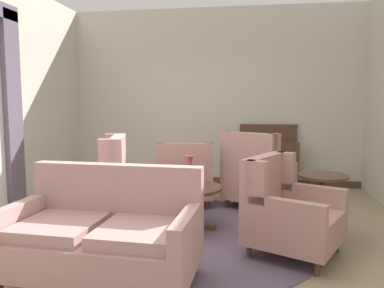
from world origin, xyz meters
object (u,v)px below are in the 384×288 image
settee (103,235)px  armchair_far_left (256,177)px  porcelain_vase (190,173)px  armchair_beside_settee (288,212)px  side_table (322,199)px  sideboard (268,161)px  armchair_near_window (99,190)px  coffee_table (186,194)px  armchair_near_sideboard (185,178)px

settee → armchair_far_left: 2.82m
settee → porcelain_vase: bearing=73.0°
armchair_beside_settee → armchair_far_left: bearing=36.0°
porcelain_vase → armchair_far_left: 1.35m
armchair_beside_settee → side_table: armchair_beside_settee is taller
sideboard → armchair_near_window: bearing=-131.2°
armchair_far_left → sideboard: size_ratio=1.02×
coffee_table → side_table: bearing=-0.2°
armchair_near_window → armchair_near_sideboard: armchair_near_window is taller
porcelain_vase → armchair_beside_settee: bearing=-27.9°
porcelain_vase → side_table: porcelain_vase is taller
armchair_near_sideboard → side_table: (1.76, -1.07, 0.02)m
armchair_near_window → side_table: bearing=75.6°
armchair_far_left → porcelain_vase: bearing=82.6°
porcelain_vase → armchair_near_sideboard: bearing=103.0°
sideboard → porcelain_vase: bearing=-113.3°
armchair_far_left → armchair_near_sideboard: (-1.04, -0.01, -0.04)m
porcelain_vase → side_table: 1.54m
armchair_far_left → armchair_beside_settee: bearing=129.3°
armchair_far_left → sideboard: 1.33m
coffee_table → sideboard: 2.62m
porcelain_vase → settee: 1.55m
porcelain_vase → settee: settee is taller
porcelain_vase → settee: bearing=-109.8°
armchair_beside_settee → armchair_near_sideboard: bearing=65.2°
armchair_beside_settee → side_table: size_ratio=1.55×
armchair_beside_settee → side_table: 0.71m
coffee_table → armchair_near_window: armchair_near_window is taller
settee → armchair_far_left: size_ratio=1.42×
porcelain_vase → armchair_near_sideboard: size_ratio=0.39×
armchair_far_left → side_table: size_ratio=1.61×
coffee_table → porcelain_vase: 0.26m
settee → armchair_beside_settee: (1.60, 0.86, 0.02)m
armchair_near_sideboard → porcelain_vase: bearing=93.8°
porcelain_vase → side_table: bearing=-0.5°
porcelain_vase → armchair_far_left: (0.80, 1.07, -0.23)m
porcelain_vase → armchair_beside_settee: 1.25m
armchair_near_window → armchair_near_sideboard: size_ratio=1.17×
coffee_table → porcelain_vase: bearing=11.7°
armchair_beside_settee → armchair_far_left: 1.67m
porcelain_vase → side_table: size_ratio=0.52×
settee → armchair_far_left: (1.31, 2.50, 0.05)m
armchair_near_sideboard → sideboard: bearing=-143.0°
porcelain_vase → armchair_near_window: size_ratio=0.33×
armchair_far_left → sideboard: sideboard is taller
armchair_near_sideboard → coffee_table: bearing=91.3°
coffee_table → sideboard: bearing=65.9°
armchair_beside_settee → sideboard: bearing=27.2°
coffee_table → armchair_beside_settee: bearing=-26.6°
coffee_table → armchair_near_sideboard: bearing=100.6°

